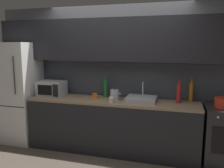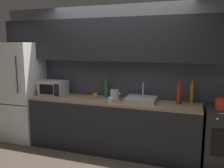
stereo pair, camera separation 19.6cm
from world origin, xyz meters
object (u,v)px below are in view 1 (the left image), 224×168
(wine_bottle_green, at_px, (106,88))
(mug_clear, at_px, (111,100))
(microwave, at_px, (52,88))
(wine_bottle_amber, at_px, (191,92))
(wine_bottle_red, at_px, (179,93))
(kettle, at_px, (115,95))
(refrigerator, at_px, (19,92))
(mug_orange, at_px, (95,96))

(wine_bottle_green, xyz_separation_m, mug_clear, (0.22, -0.39, -0.11))
(microwave, xyz_separation_m, mug_clear, (1.18, -0.21, -0.09))
(wine_bottle_amber, bearing_deg, wine_bottle_red, -144.99)
(kettle, bearing_deg, refrigerator, -179.87)
(mug_orange, distance_m, mug_clear, 0.43)
(refrigerator, distance_m, mug_orange, 1.50)
(refrigerator, relative_size, microwave, 4.04)
(microwave, relative_size, kettle, 2.31)
(wine_bottle_green, bearing_deg, kettle, -41.36)
(refrigerator, distance_m, wine_bottle_red, 2.89)
(microwave, height_order, wine_bottle_amber, wine_bottle_amber)
(microwave, distance_m, wine_bottle_red, 2.21)
(refrigerator, relative_size, wine_bottle_green, 4.89)
(kettle, relative_size, wine_bottle_red, 0.52)
(refrigerator, bearing_deg, wine_bottle_red, 1.76)
(wine_bottle_green, height_order, wine_bottle_red, same)
(wine_bottle_amber, distance_m, mug_orange, 1.60)
(refrigerator, xyz_separation_m, microwave, (0.68, 0.02, 0.11))
(kettle, bearing_deg, mug_orange, 175.79)
(wine_bottle_red, height_order, mug_clear, wine_bottle_red)
(wine_bottle_green, relative_size, wine_bottle_red, 1.00)
(microwave, bearing_deg, refrigerator, -178.45)
(wine_bottle_red, bearing_deg, wine_bottle_amber, 35.01)
(microwave, relative_size, mug_clear, 4.98)
(refrigerator, distance_m, mug_clear, 1.87)
(kettle, bearing_deg, wine_bottle_amber, 10.10)
(refrigerator, xyz_separation_m, kettle, (1.86, 0.00, 0.06))
(microwave, xyz_separation_m, wine_bottle_amber, (2.40, 0.20, 0.02))
(mug_orange, bearing_deg, kettle, -4.21)
(refrigerator, xyz_separation_m, mug_orange, (1.50, 0.03, 0.01))
(kettle, bearing_deg, microwave, 179.32)
(refrigerator, height_order, microwave, refrigerator)
(wine_bottle_amber, bearing_deg, mug_clear, -161.14)
(refrigerator, xyz_separation_m, wine_bottle_green, (1.64, 0.20, 0.13))
(wine_bottle_red, bearing_deg, wine_bottle_green, 175.11)
(wine_bottle_red, relative_size, mug_clear, 4.11)
(refrigerator, distance_m, kettle, 1.86)
(wine_bottle_green, bearing_deg, mug_clear, -60.69)
(wine_bottle_green, distance_m, wine_bottle_red, 1.25)
(kettle, bearing_deg, wine_bottle_green, 138.64)
(wine_bottle_amber, relative_size, wine_bottle_green, 1.00)
(wine_bottle_green, height_order, mug_orange, wine_bottle_green)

